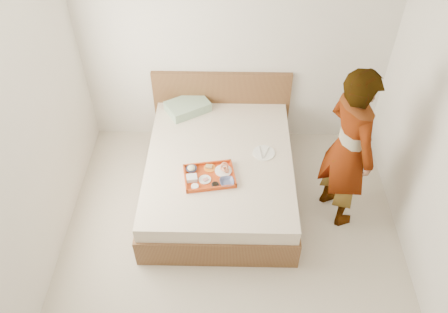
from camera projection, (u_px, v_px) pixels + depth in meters
name	position (u px, v px, depth m)	size (l,w,h in m)	color
ground	(231.00, 267.00, 4.55)	(3.50, 4.00, 0.01)	#C1B4A3
ceiling	(236.00, 29.00, 2.72)	(3.50, 4.00, 0.01)	white
wall_back	(234.00, 45.00, 5.06)	(3.50, 0.01, 2.60)	silver
wall_left	(15.00, 174.00, 3.66)	(0.01, 4.00, 2.60)	silver
bed	(220.00, 175.00, 5.08)	(1.65, 2.00, 0.53)	brown
headboard	(222.00, 106.00, 5.62)	(1.65, 0.06, 0.95)	brown
pillow	(188.00, 107.00, 5.42)	(0.48, 0.32, 0.11)	#87AD85
tray	(209.00, 176.00, 4.67)	(0.51, 0.37, 0.05)	red
prawn_plate	(223.00, 171.00, 4.73)	(0.18, 0.18, 0.01)	white
navy_bowl_big	(227.00, 182.00, 4.60)	(0.14, 0.14, 0.04)	navy
sauce_dish	(215.00, 185.00, 4.58)	(0.07, 0.07, 0.03)	black
meat_plate	(205.00, 180.00, 4.64)	(0.13, 0.13, 0.01)	white
bread_plate	(210.00, 168.00, 4.76)	(0.12, 0.12, 0.01)	orange
salad_bowl	(191.00, 169.00, 4.73)	(0.11, 0.11, 0.04)	navy
plastic_tub	(192.00, 178.00, 4.63)	(0.11, 0.09, 0.05)	silver
cheese_round	(195.00, 187.00, 4.56)	(0.07, 0.07, 0.03)	white
dinner_plate	(264.00, 153.00, 4.94)	(0.24, 0.24, 0.01)	white
person	(348.00, 149.00, 4.43)	(0.67, 0.44, 1.83)	#EFE6CF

